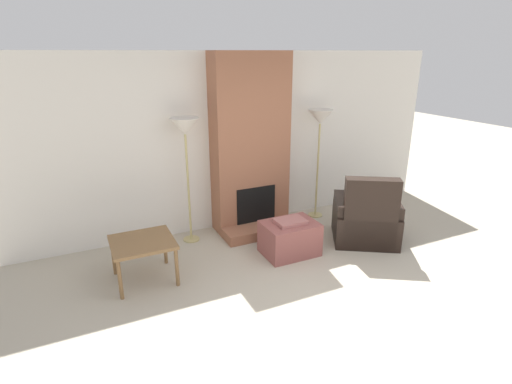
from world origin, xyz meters
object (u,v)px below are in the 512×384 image
object	(u,v)px
ottoman	(290,238)
side_table	(143,245)
floor_lamp_left	(185,132)
armchair	(366,221)
floor_lamp_right	(320,122)

from	to	relation	value
ottoman	side_table	distance (m)	1.90
ottoman	side_table	size ratio (longest dim) A/B	1.01
side_table	floor_lamp_left	bearing A→B (deg)	45.12
armchair	floor_lamp_right	size ratio (longest dim) A/B	0.67
floor_lamp_left	floor_lamp_right	world-z (taller)	floor_lamp_left
ottoman	floor_lamp_right	size ratio (longest dim) A/B	0.41
armchair	floor_lamp_left	size ratio (longest dim) A/B	0.66
floor_lamp_left	armchair	bearing A→B (deg)	-26.42
ottoman	side_table	xyz separation A→B (m)	(-1.88, 0.16, 0.22)
side_table	ottoman	bearing A→B (deg)	-4.85
side_table	floor_lamp_left	size ratio (longest dim) A/B	0.40
ottoman	floor_lamp_right	xyz separation A→B (m)	(1.05, 0.97, 1.33)
side_table	armchair	bearing A→B (deg)	-5.77
floor_lamp_left	floor_lamp_right	distance (m)	2.13
floor_lamp_right	side_table	bearing A→B (deg)	-164.65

